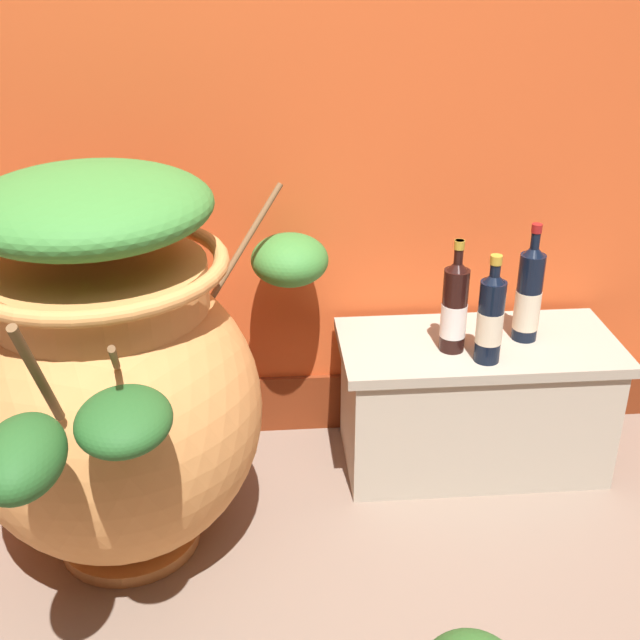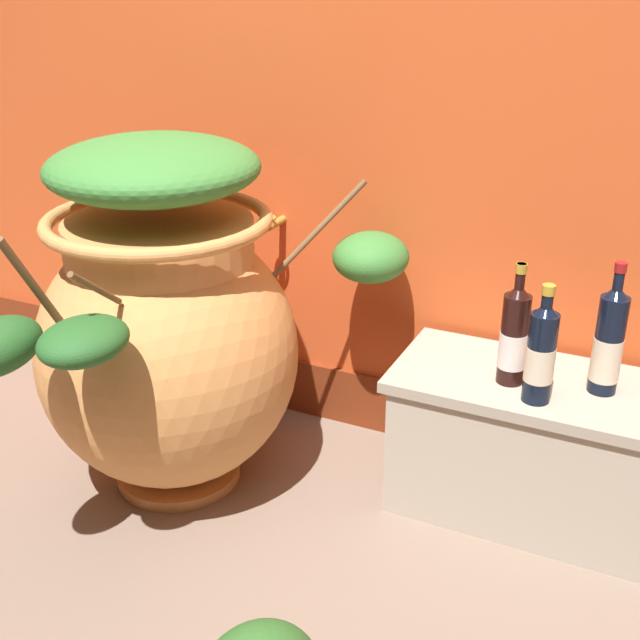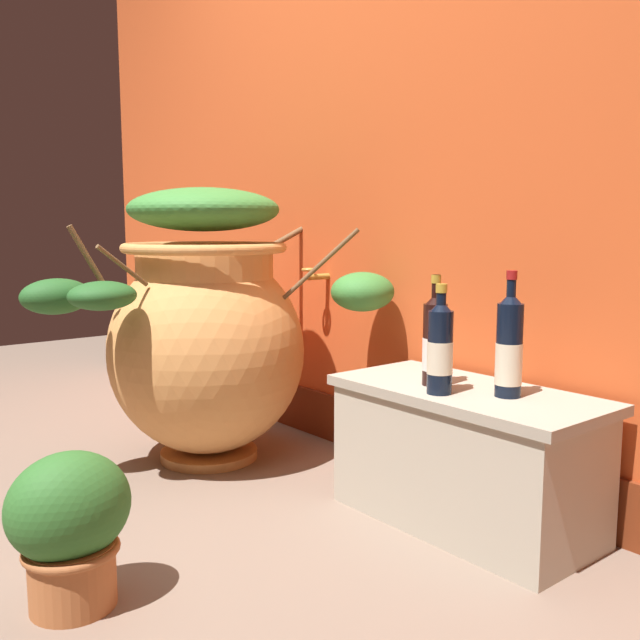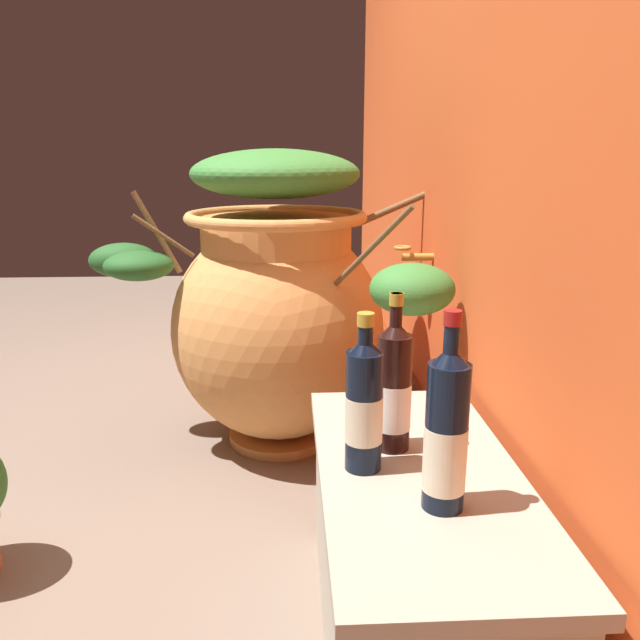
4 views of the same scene
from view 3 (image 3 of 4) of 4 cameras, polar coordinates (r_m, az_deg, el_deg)
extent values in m
plane|color=#7A6656|center=(2.16, -18.07, -16.35)|extent=(7.00, 7.00, 0.00)
cube|color=#D15123|center=(2.68, 6.39, 16.91)|extent=(4.40, 0.20, 2.60)
cube|color=maroon|center=(2.69, 4.42, -9.05)|extent=(4.40, 0.02, 0.19)
cylinder|color=#B28433|center=(2.76, -0.12, 3.54)|extent=(0.02, 0.10, 0.02)
torus|color=#B28433|center=(2.73, -0.94, 4.12)|extent=(0.06, 0.06, 0.01)
cylinder|color=#D68E4C|center=(2.71, -9.02, -10.69)|extent=(0.36, 0.36, 0.03)
ellipsoid|color=#D68E4C|center=(2.62, -9.20, -2.55)|extent=(0.72, 0.72, 0.75)
cylinder|color=#D68E4C|center=(2.58, -9.35, 4.50)|extent=(0.49, 0.49, 0.12)
torus|color=#D68E4C|center=(2.58, -9.38, 5.83)|extent=(0.60, 0.60, 0.04)
cylinder|color=brown|center=(2.45, -18.02, 4.19)|extent=(0.04, 0.16, 0.28)
ellipsoid|color=#235623|center=(2.43, -20.69, 1.81)|extent=(0.15, 0.23, 0.12)
cylinder|color=brown|center=(2.46, 0.05, 4.58)|extent=(0.21, 0.20, 0.26)
ellipsoid|color=#387A33|center=(2.44, 3.49, 2.32)|extent=(0.21, 0.23, 0.14)
cylinder|color=brown|center=(2.35, -15.78, 4.25)|extent=(0.05, 0.18, 0.15)
ellipsoid|color=#235623|center=(2.31, -17.30, 1.90)|extent=(0.18, 0.22, 0.09)
cylinder|color=brown|center=(2.88, -2.55, 6.82)|extent=(0.06, 0.36, 0.17)
ellipsoid|color=#235623|center=(3.00, -0.40, 6.79)|extent=(0.15, 0.17, 0.09)
ellipsoid|color=#387A33|center=(2.58, -9.44, 8.87)|extent=(0.54, 0.54, 0.16)
cube|color=#B2A893|center=(2.11, 11.70, -10.82)|extent=(0.75, 0.36, 0.40)
cube|color=#A09785|center=(2.06, 11.85, -5.88)|extent=(0.79, 0.38, 0.03)
cylinder|color=black|center=(1.97, 15.15, -2.40)|extent=(0.07, 0.07, 0.26)
cone|color=black|center=(1.95, 15.29, 1.66)|extent=(0.07, 0.07, 0.04)
cylinder|color=black|center=(1.94, 15.32, 2.60)|extent=(0.03, 0.03, 0.09)
cylinder|color=maroon|center=(1.94, 15.36, 3.56)|extent=(0.03, 0.03, 0.02)
cylinder|color=beige|center=(1.97, 15.11, -3.46)|extent=(0.07, 0.07, 0.11)
cylinder|color=black|center=(2.07, 9.33, -2.00)|extent=(0.07, 0.07, 0.24)
cone|color=black|center=(2.05, 9.41, 1.64)|extent=(0.07, 0.07, 0.04)
cylinder|color=black|center=(2.04, 9.43, 2.48)|extent=(0.02, 0.02, 0.08)
cylinder|color=#B7932D|center=(2.04, 9.44, 3.32)|extent=(0.03, 0.03, 0.02)
cylinder|color=silver|center=(2.07, 9.31, -2.75)|extent=(0.07, 0.07, 0.10)
cylinder|color=black|center=(1.96, 9.75, -2.62)|extent=(0.07, 0.07, 0.23)
cone|color=black|center=(1.94, 9.84, 1.10)|extent=(0.07, 0.07, 0.04)
cylinder|color=black|center=(1.94, 9.85, 1.83)|extent=(0.03, 0.03, 0.07)
cylinder|color=#B7932D|center=(1.94, 9.87, 2.57)|extent=(0.03, 0.03, 0.02)
cylinder|color=beige|center=(1.96, 9.74, -3.03)|extent=(0.07, 0.07, 0.09)
cylinder|color=#B26638|center=(1.79, -19.51, -19.03)|extent=(0.19, 0.19, 0.15)
torus|color=#A45D33|center=(1.77, -19.61, -17.22)|extent=(0.22, 0.22, 0.02)
ellipsoid|color=#2D6628|center=(1.73, -19.76, -14.09)|extent=(0.23, 0.28, 0.25)
camera|label=1|loc=(2.02, -54.83, 22.26)|focal=45.89mm
camera|label=2|loc=(1.18, -61.37, 30.26)|focal=45.01mm
camera|label=4|loc=(1.34, 42.84, 10.64)|focal=34.63mm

